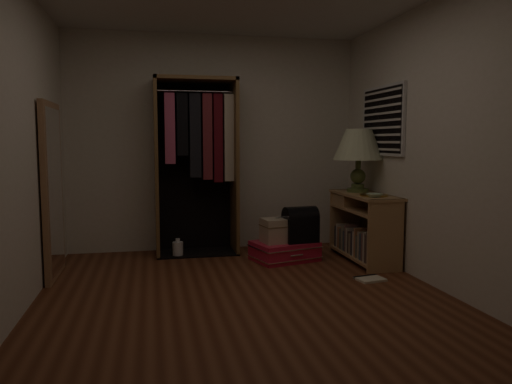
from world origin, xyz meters
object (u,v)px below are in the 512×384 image
(floor_mirror, at_px, (53,191))
(pink_suitcase, at_px, (285,251))
(train_case, at_px, (280,230))
(black_bag, at_px, (300,224))
(table_lamp, at_px, (359,146))
(console_bookshelf, at_px, (362,225))
(open_wardrobe, at_px, (198,151))
(white_jug, at_px, (178,249))

(floor_mirror, height_order, pink_suitcase, floor_mirror)
(pink_suitcase, relative_size, train_case, 1.84)
(pink_suitcase, distance_m, black_bag, 0.35)
(train_case, bearing_deg, floor_mirror, 174.24)
(table_lamp, bearing_deg, black_bag, -175.03)
(console_bookshelf, height_order, table_lamp, table_lamp)
(console_bookshelf, distance_m, table_lamp, 0.89)
(open_wardrobe, distance_m, pink_suitcase, 1.54)
(floor_mirror, relative_size, pink_suitcase, 2.12)
(pink_suitcase, bearing_deg, floor_mirror, 168.70)
(black_bag, bearing_deg, floor_mirror, 175.75)
(open_wardrobe, relative_size, white_jug, 9.56)
(open_wardrobe, height_order, table_lamp, open_wardrobe)
(open_wardrobe, distance_m, white_jug, 1.16)
(black_bag, height_order, white_jug, black_bag)
(console_bookshelf, height_order, pink_suitcase, console_bookshelf)
(open_wardrobe, bearing_deg, black_bag, -30.62)
(console_bookshelf, height_order, floor_mirror, floor_mirror)
(black_bag, bearing_deg, train_case, 165.78)
(open_wardrobe, distance_m, floor_mirror, 1.71)
(console_bookshelf, xyz_separation_m, floor_mirror, (-3.24, -0.04, 0.46))
(open_wardrobe, bearing_deg, floor_mirror, -152.49)
(black_bag, xyz_separation_m, table_lamp, (0.70, 0.06, 0.86))
(open_wardrobe, bearing_deg, table_lamp, -17.92)
(train_case, distance_m, table_lamp, 1.31)
(console_bookshelf, bearing_deg, open_wardrobe, 157.42)
(table_lamp, xyz_separation_m, white_jug, (-2.02, 0.40, -1.18))
(open_wardrobe, height_order, train_case, open_wardrobe)
(floor_mirror, relative_size, white_jug, 7.93)
(pink_suitcase, bearing_deg, console_bookshelf, -25.74)
(floor_mirror, xyz_separation_m, train_case, (2.32, 0.17, -0.50))
(open_wardrobe, distance_m, table_lamp, 1.85)
(open_wardrobe, relative_size, black_bag, 5.17)
(open_wardrobe, xyz_separation_m, floor_mirror, (-1.48, -0.77, -0.36))
(white_jug, bearing_deg, pink_suitcase, -19.47)
(pink_suitcase, xyz_separation_m, train_case, (-0.06, -0.02, 0.24))
(floor_mirror, bearing_deg, open_wardrobe, 27.51)
(table_lamp, bearing_deg, white_jug, 168.86)
(pink_suitcase, distance_m, train_case, 0.25)
(console_bookshelf, bearing_deg, table_lamp, 88.50)
(train_case, relative_size, white_jug, 2.03)
(console_bookshelf, distance_m, black_bag, 0.70)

